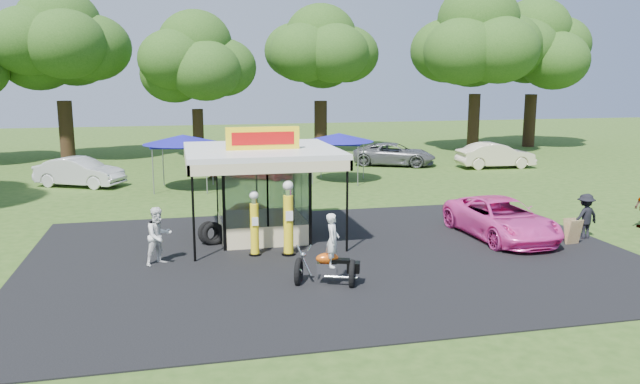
# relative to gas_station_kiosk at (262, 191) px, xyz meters

# --- Properties ---
(ground) EXTENTS (120.00, 120.00, 0.00)m
(ground) POSITION_rel_gas_station_kiosk_xyz_m (2.00, -4.99, -1.78)
(ground) COLOR #2B4916
(ground) RESTS_ON ground
(asphalt_apron) EXTENTS (20.00, 14.00, 0.04)m
(asphalt_apron) POSITION_rel_gas_station_kiosk_xyz_m (2.00, -2.99, -1.76)
(asphalt_apron) COLOR black
(asphalt_apron) RESTS_ON ground
(gas_station_kiosk) EXTENTS (5.40, 5.40, 4.18)m
(gas_station_kiosk) POSITION_rel_gas_station_kiosk_xyz_m (0.00, 0.00, 0.00)
(gas_station_kiosk) COLOR white
(gas_station_kiosk) RESTS_ON ground
(gas_pump_left) EXTENTS (0.42, 0.42, 2.23)m
(gas_pump_left) POSITION_rel_gas_station_kiosk_xyz_m (-0.57, -2.27, -0.71)
(gas_pump_left) COLOR black
(gas_pump_left) RESTS_ON ground
(gas_pump_right) EXTENTS (0.48, 0.48, 2.57)m
(gas_pump_right) POSITION_rel_gas_station_kiosk_xyz_m (0.54, -2.49, -0.55)
(gas_pump_right) COLOR black
(gas_pump_right) RESTS_ON ground
(motorcycle) EXTENTS (1.95, 1.41, 2.21)m
(motorcycle) POSITION_rel_gas_station_kiosk_xyz_m (1.17, -5.71, -0.92)
(motorcycle) COLOR black
(motorcycle) RESTS_ON ground
(spare_tires) EXTENTS (1.08, 0.83, 0.87)m
(spare_tires) POSITION_rel_gas_station_kiosk_xyz_m (-1.91, -0.51, -1.36)
(spare_tires) COLOR black
(spare_tires) RESTS_ON ground
(a_frame_sign) EXTENTS (0.54, 0.51, 0.93)m
(a_frame_sign) POSITION_rel_gas_station_kiosk_xyz_m (10.66, -3.42, -1.31)
(a_frame_sign) COLOR #593819
(a_frame_sign) RESTS_ON ground
(kiosk_car) EXTENTS (2.82, 1.13, 0.96)m
(kiosk_car) POSITION_rel_gas_station_kiosk_xyz_m (-0.00, 2.21, -1.30)
(kiosk_car) COLOR yellow
(kiosk_car) RESTS_ON ground
(pink_sedan) EXTENTS (2.65, 5.41, 1.48)m
(pink_sedan) POSITION_rel_gas_station_kiosk_xyz_m (8.63, -1.98, -1.04)
(pink_sedan) COLOR #FB44B0
(pink_sedan) RESTS_ON ground
(spectator_west) EXTENTS (1.16, 1.10, 1.88)m
(spectator_west) POSITION_rel_gas_station_kiosk_xyz_m (-3.65, -2.54, -0.84)
(spectator_west) COLOR white
(spectator_west) RESTS_ON ground
(spectator_east_a) EXTENTS (1.20, 0.83, 1.71)m
(spectator_east_a) POSITION_rel_gas_station_kiosk_xyz_m (11.56, -2.84, -0.93)
(spectator_east_a) COLOR black
(spectator_east_a) RESTS_ON ground
(bg_car_a) EXTENTS (5.03, 3.68, 1.58)m
(bg_car_a) POSITION_rel_gas_station_kiosk_xyz_m (-8.17, 13.18, -0.99)
(bg_car_a) COLOR silver
(bg_car_a) RESTS_ON ground
(bg_car_b) EXTENTS (5.73, 3.71, 1.54)m
(bg_car_b) POSITION_rel_gas_station_kiosk_xyz_m (1.21, 13.78, -1.01)
(bg_car_b) COLOR maroon
(bg_car_b) RESTS_ON ground
(bg_car_d) EXTENTS (5.98, 4.58, 1.51)m
(bg_car_d) POSITION_rel_gas_station_kiosk_xyz_m (11.27, 16.93, -1.03)
(bg_car_d) COLOR #5C5C5E
(bg_car_d) RESTS_ON ground
(bg_car_e) EXTENTS (5.08, 2.05, 1.64)m
(bg_car_e) POSITION_rel_gas_station_kiosk_xyz_m (17.33, 14.40, -0.96)
(bg_car_e) COLOR beige
(bg_car_e) RESTS_ON ground
(tent_west) EXTENTS (4.16, 4.16, 2.91)m
(tent_west) POSITION_rel_gas_station_kiosk_xyz_m (-2.63, 11.01, 0.85)
(tent_west) COLOR gray
(tent_west) RESTS_ON ground
(tent_east) EXTENTS (3.94, 3.94, 2.76)m
(tent_east) POSITION_rel_gas_station_kiosk_xyz_m (5.98, 11.58, 0.71)
(tent_east) COLOR gray
(tent_east) RESTS_ON ground
(oak_far_b) EXTENTS (9.76, 9.76, 11.64)m
(oak_far_b) POSITION_rel_gas_station_kiosk_xyz_m (-10.50, 24.61, 5.64)
(oak_far_b) COLOR black
(oak_far_b) RESTS_ON ground
(oak_far_c) EXTENTS (8.66, 8.66, 10.21)m
(oak_far_c) POSITION_rel_gas_station_kiosk_xyz_m (-1.40, 22.87, 4.70)
(oak_far_c) COLOR black
(oak_far_c) RESTS_ON ground
(oak_far_d) EXTENTS (9.32, 9.32, 11.10)m
(oak_far_d) POSITION_rel_gas_station_kiosk_xyz_m (8.17, 25.45, 5.29)
(oak_far_d) COLOR black
(oak_far_d) RESTS_ON ground
(oak_far_e) EXTENTS (10.57, 10.57, 12.59)m
(oak_far_e) POSITION_rel_gas_station_kiosk_xyz_m (19.91, 22.79, 6.25)
(oak_far_e) COLOR black
(oak_far_e) RESTS_ON ground
(oak_far_f) EXTENTS (9.92, 9.92, 11.96)m
(oak_far_f) POSITION_rel_gas_station_kiosk_xyz_m (26.23, 25.07, 5.89)
(oak_far_f) COLOR black
(oak_far_f) RESTS_ON ground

